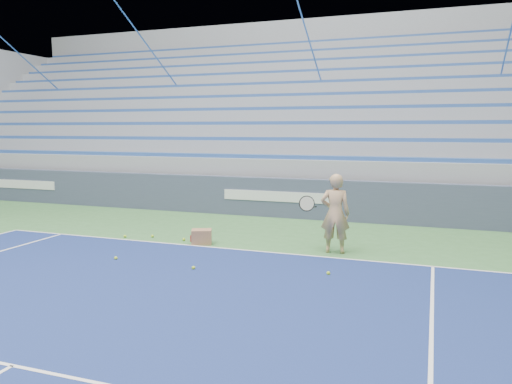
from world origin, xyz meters
TOP-DOWN VIEW (x-y plane):
  - sponsor_barrier at (0.00, 15.88)m, footprint 30.00×0.32m
  - bleachers at (0.00, 21.60)m, footprint 31.00×9.15m
  - tennis_player at (2.24, 12.33)m, footprint 0.92×0.84m
  - ball_box at (-0.59, 12.12)m, footprint 0.52×0.47m
  - tennis_ball_0 at (-2.52, 12.10)m, footprint 0.07×0.07m
  - tennis_ball_1 at (-1.94, 12.33)m, footprint 0.07×0.07m
  - tennis_ball_2 at (-1.55, 10.39)m, footprint 0.07×0.07m
  - tennis_ball_3 at (-1.10, 12.26)m, footprint 0.07×0.07m
  - tennis_ball_4 at (0.14, 10.29)m, footprint 0.07×0.07m
  - tennis_ball_5 at (2.45, 10.76)m, footprint 0.07×0.07m

SIDE VIEW (x-z plane):
  - tennis_ball_0 at x=-2.52m, z-range 0.00..0.07m
  - tennis_ball_1 at x=-1.94m, z-range 0.00..0.07m
  - tennis_ball_2 at x=-1.55m, z-range 0.00..0.07m
  - tennis_ball_3 at x=-1.10m, z-range 0.00..0.07m
  - tennis_ball_4 at x=0.14m, z-range 0.00..0.07m
  - tennis_ball_5 at x=2.45m, z-range 0.00..0.07m
  - ball_box at x=-0.59m, z-range 0.00..0.32m
  - sponsor_barrier at x=0.00m, z-range 0.00..1.10m
  - tennis_player at x=2.24m, z-range 0.00..1.60m
  - bleachers at x=0.00m, z-range -1.29..6.01m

